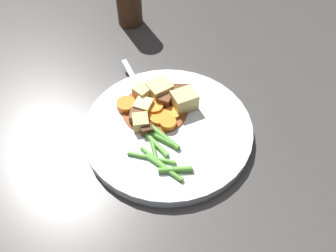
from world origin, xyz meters
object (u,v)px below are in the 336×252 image
(potato_chunk_2, at_px, (184,100))
(meat_chunk_2, at_px, (137,116))
(dinner_plate, at_px, (168,129))
(potato_chunk_1, at_px, (161,90))
(meat_chunk_0, at_px, (147,129))
(carrot_slice_1, at_px, (148,90))
(potato_chunk_4, at_px, (141,122))
(meat_chunk_1, at_px, (166,99))
(carrot_slice_0, at_px, (126,105))
(carrot_slice_3, at_px, (154,107))
(carrot_slice_4, at_px, (166,125))
(carrot_slice_5, at_px, (159,117))
(potato_chunk_0, at_px, (143,93))
(potato_chunk_3, at_px, (143,106))
(meat_chunk_3, at_px, (181,95))
(carrot_slice_2, at_px, (174,95))
(carrot_slice_7, at_px, (173,113))
(fork, at_px, (141,92))
(carrot_slice_6, at_px, (169,90))

(potato_chunk_2, xyz_separation_m, meat_chunk_2, (-0.01, 0.08, -0.01))
(dinner_plate, bearing_deg, potato_chunk_1, -1.88)
(meat_chunk_0, bearing_deg, carrot_slice_1, -11.59)
(potato_chunk_4, xyz_separation_m, meat_chunk_1, (0.04, -0.05, 0.00))
(carrot_slice_0, relative_size, potato_chunk_1, 0.89)
(potato_chunk_2, bearing_deg, carrot_slice_3, 85.19)
(carrot_slice_4, height_order, carrot_slice_5, carrot_slice_4)
(carrot_slice_3, bearing_deg, carrot_slice_5, -167.97)
(carrot_slice_0, height_order, carrot_slice_4, same)
(carrot_slice_4, relative_size, potato_chunk_0, 0.96)
(meat_chunk_1, bearing_deg, carrot_slice_5, 151.30)
(potato_chunk_3, bearing_deg, carrot_slice_0, 65.22)
(carrot_slice_0, xyz_separation_m, meat_chunk_1, (-0.01, -0.07, 0.00))
(potato_chunk_3, xyz_separation_m, potato_chunk_4, (-0.03, 0.01, 0.00))
(meat_chunk_0, xyz_separation_m, meat_chunk_3, (0.06, -0.07, 0.01))
(carrot_slice_2, height_order, carrot_slice_7, carrot_slice_2)
(potato_chunk_0, bearing_deg, potato_chunk_2, -118.59)
(carrot_slice_3, bearing_deg, potato_chunk_0, 22.93)
(potato_chunk_2, height_order, meat_chunk_3, potato_chunk_2)
(carrot_slice_7, xyz_separation_m, potato_chunk_2, (0.01, -0.02, 0.01))
(dinner_plate, height_order, potato_chunk_1, potato_chunk_1)
(carrot_slice_7, distance_m, potato_chunk_1, 0.05)
(carrot_slice_5, bearing_deg, fork, 16.12)
(meat_chunk_1, relative_size, meat_chunk_2, 1.12)
(carrot_slice_5, xyz_separation_m, fork, (0.07, 0.02, -0.00))
(potato_chunk_0, bearing_deg, carrot_slice_1, -42.00)
(potato_chunk_3, relative_size, meat_chunk_3, 1.00)
(potato_chunk_1, relative_size, meat_chunk_0, 2.02)
(potato_chunk_4, bearing_deg, meat_chunk_3, -60.98)
(potato_chunk_2, height_order, fork, potato_chunk_2)
(carrot_slice_3, bearing_deg, carrot_slice_2, -62.74)
(carrot_slice_3, height_order, fork, carrot_slice_3)
(potato_chunk_2, relative_size, meat_chunk_0, 2.15)
(potato_chunk_3, height_order, fork, potato_chunk_3)
(carrot_slice_4, distance_m, carrot_slice_6, 0.08)
(carrot_slice_3, distance_m, potato_chunk_2, 0.05)
(potato_chunk_0, bearing_deg, potato_chunk_4, 167.03)
(carrot_slice_6, height_order, meat_chunk_0, meat_chunk_0)
(potato_chunk_3, bearing_deg, carrot_slice_6, -57.71)
(dinner_plate, xyz_separation_m, carrot_slice_3, (0.04, 0.02, 0.02))
(potato_chunk_4, bearing_deg, meat_chunk_2, 10.44)
(carrot_slice_4, bearing_deg, meat_chunk_3, -35.37)
(carrot_slice_5, distance_m, carrot_slice_7, 0.02)
(carrot_slice_2, distance_m, meat_chunk_1, 0.02)
(potato_chunk_3, height_order, potato_chunk_4, same)
(meat_chunk_3, bearing_deg, carrot_slice_3, 102.52)
(carrot_slice_3, height_order, potato_chunk_3, potato_chunk_3)
(carrot_slice_0, bearing_deg, potato_chunk_2, -101.03)
(carrot_slice_2, height_order, potato_chunk_0, potato_chunk_0)
(carrot_slice_3, bearing_deg, potato_chunk_4, 139.31)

